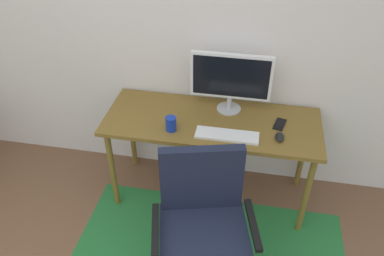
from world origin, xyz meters
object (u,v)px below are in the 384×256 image
(keyboard, at_px, (227,135))
(cell_phone, at_px, (280,124))
(coffee_cup, at_px, (171,124))
(monitor, at_px, (231,78))
(office_chair, at_px, (203,234))
(desk, at_px, (212,129))
(computer_mouse, at_px, (280,137))

(keyboard, xyz_separation_m, cell_phone, (0.35, 0.20, -0.00))
(keyboard, bearing_deg, coffee_cup, 179.67)
(monitor, bearing_deg, office_chair, -92.29)
(desk, xyz_separation_m, computer_mouse, (0.48, -0.13, 0.09))
(monitor, relative_size, cell_phone, 4.11)
(desk, xyz_separation_m, monitor, (0.10, 0.16, 0.34))
(office_chair, bearing_deg, computer_mouse, 43.06)
(desk, xyz_separation_m, coffee_cup, (-0.26, -0.17, 0.13))
(desk, bearing_deg, cell_phone, 3.78)
(cell_phone, bearing_deg, computer_mouse, -76.68)
(monitor, height_order, cell_phone, monitor)
(desk, distance_m, office_chair, 0.81)
(desk, xyz_separation_m, cell_phone, (0.48, 0.03, 0.08))
(coffee_cup, height_order, cell_phone, coffee_cup)
(monitor, height_order, coffee_cup, monitor)
(coffee_cup, bearing_deg, office_chair, -61.52)
(keyboard, distance_m, cell_phone, 0.40)
(computer_mouse, bearing_deg, office_chair, -122.67)
(cell_phone, distance_m, office_chair, 0.95)
(office_chair, bearing_deg, monitor, 73.44)
(coffee_cup, xyz_separation_m, cell_phone, (0.74, 0.20, -0.05))
(computer_mouse, relative_size, cell_phone, 0.74)
(computer_mouse, relative_size, coffee_cup, 1.00)
(desk, height_order, cell_phone, cell_phone)
(keyboard, bearing_deg, cell_phone, 29.64)
(coffee_cup, relative_size, cell_phone, 0.74)
(coffee_cup, xyz_separation_m, office_chair, (0.33, -0.61, -0.35))
(keyboard, distance_m, computer_mouse, 0.35)
(desk, height_order, coffee_cup, coffee_cup)
(monitor, bearing_deg, keyboard, -85.86)
(monitor, height_order, computer_mouse, monitor)
(keyboard, bearing_deg, desk, 126.93)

